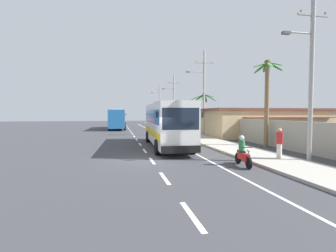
{
  "coord_description": "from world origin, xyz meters",
  "views": [
    {
      "loc": [
        -1.91,
        -14.46,
        2.72
      ],
      "look_at": [
        2.15,
        5.35,
        1.7
      ],
      "focal_mm": 26.25,
      "sensor_mm": 36.0,
      "label": 1
    }
  ],
  "objects": [
    {
      "name": "lane_markings",
      "position": [
        2.04,
        14.3,
        0.0
      ],
      "size": [
        3.38,
        71.0,
        0.01
      ],
      "color": "white",
      "rests_on": "ground"
    },
    {
      "name": "boundary_wall",
      "position": [
        10.6,
        14.0,
        1.09
      ],
      "size": [
        0.24,
        60.0,
        2.18
      ],
      "primitive_type": "cube",
      "color": "#9E998E",
      "rests_on": "ground"
    },
    {
      "name": "utility_pole_distant",
      "position": [
        8.64,
        48.32,
        5.57
      ],
      "size": [
        3.35,
        0.24,
        10.49
      ],
      "color": "#9E9E99",
      "rests_on": "ground"
    },
    {
      "name": "roadside_building",
      "position": [
        16.21,
        12.42,
        1.68
      ],
      "size": [
        16.23,
        7.89,
        3.32
      ],
      "color": "tan",
      "rests_on": "ground"
    },
    {
      "name": "pedestrian_near_kerb",
      "position": [
        7.21,
        -1.98,
        1.06
      ],
      "size": [
        0.36,
        0.36,
        1.74
      ],
      "rotation": [
        0.0,
        0.0,
        3.06
      ],
      "color": "beige",
      "rests_on": "sidewalk_kerb"
    },
    {
      "name": "motorcycle_beside_bus",
      "position": [
        3.76,
        13.32,
        0.67
      ],
      "size": [
        0.56,
        1.96,
        1.65
      ],
      "color": "black",
      "rests_on": "ground"
    },
    {
      "name": "palm_second",
      "position": [
        9.97,
        3.5,
        4.66
      ],
      "size": [
        2.67,
        2.66,
        7.09
      ],
      "color": "brown",
      "rests_on": "ground"
    },
    {
      "name": "palm_nearest",
      "position": [
        10.16,
        18.74,
        4.23
      ],
      "size": [
        3.89,
        3.95,
        5.69
      ],
      "color": "brown",
      "rests_on": "ground"
    },
    {
      "name": "coach_bus_foreground",
      "position": [
        1.97,
        5.38,
        1.97
      ],
      "size": [
        3.17,
        11.67,
        3.79
      ],
      "color": "silver",
      "rests_on": "ground"
    },
    {
      "name": "motorcycle_trailing",
      "position": [
        4.44,
        -2.85,
        0.65
      ],
      "size": [
        0.56,
        1.96,
        1.58
      ],
      "color": "black",
      "rests_on": "ground"
    },
    {
      "name": "sidewalk_kerb",
      "position": [
        6.8,
        10.0,
        0.07
      ],
      "size": [
        3.2,
        90.0,
        0.14
      ],
      "primitive_type": "cube",
      "color": "#A8A399",
      "rests_on": "ground"
    },
    {
      "name": "pedestrian_far_walk",
      "position": [
        6.34,
        18.43,
        1.06
      ],
      "size": [
        0.36,
        0.36,
        1.75
      ],
      "rotation": [
        0.0,
        0.0,
        6.05
      ],
      "color": "gold",
      "rests_on": "sidewalk_kerb"
    },
    {
      "name": "coach_bus_far_lane",
      "position": [
        -1.93,
        30.01,
        1.88
      ],
      "size": [
        3.28,
        12.48,
        3.61
      ],
      "color": "#2366A8",
      "rests_on": "ground"
    },
    {
      "name": "pedestrian_midwalk",
      "position": [
        6.88,
        17.0,
        1.02
      ],
      "size": [
        0.36,
        0.36,
        1.69
      ],
      "rotation": [
        0.0,
        0.0,
        0.46
      ],
      "color": "gold",
      "rests_on": "sidewalk_kerb"
    },
    {
      "name": "utility_pole_mid",
      "position": [
        8.44,
        14.31,
        5.52
      ],
      "size": [
        3.58,
        0.24,
        10.37
      ],
      "color": "#9E9E99",
      "rests_on": "ground"
    },
    {
      "name": "utility_pole_nearest",
      "position": [
        8.52,
        -2.69,
        5.03
      ],
      "size": [
        2.81,
        0.24,
        9.53
      ],
      "color": "#9E9E99",
      "rests_on": "ground"
    },
    {
      "name": "utility_pole_far",
      "position": [
        8.52,
        31.32,
        5.32
      ],
      "size": [
        3.44,
        0.24,
        10.0
      ],
      "color": "#9E9E99",
      "rests_on": "ground"
    },
    {
      "name": "ground_plane",
      "position": [
        0.0,
        0.0,
        0.0
      ],
      "size": [
        160.0,
        160.0,
        0.0
      ],
      "primitive_type": "plane",
      "color": "#3A3A3F"
    }
  ]
}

